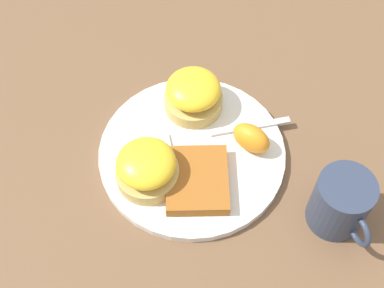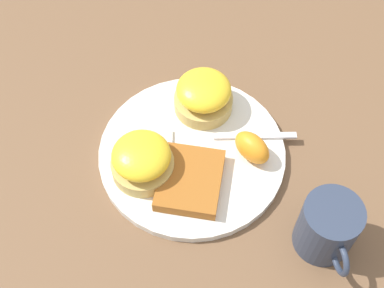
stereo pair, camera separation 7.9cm
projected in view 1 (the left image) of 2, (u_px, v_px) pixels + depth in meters
name	position (u px, v px, depth m)	size (l,w,h in m)	color
ground_plane	(192.00, 156.00, 0.82)	(1.10, 1.10, 0.00)	brown
plate	(192.00, 153.00, 0.81)	(0.28, 0.28, 0.01)	silver
sandwich_benedict_left	(193.00, 94.00, 0.83)	(0.09, 0.09, 0.06)	tan
sandwich_benedict_right	(147.00, 168.00, 0.76)	(0.09, 0.09, 0.06)	tan
hashbrown_patty	(197.00, 180.00, 0.77)	(0.11, 0.09, 0.02)	#9C581F
orange_wedge	(251.00, 138.00, 0.79)	(0.06, 0.04, 0.04)	orange
fork	(204.00, 134.00, 0.82)	(0.06, 0.24, 0.00)	silver
cup	(341.00, 203.00, 0.72)	(0.11, 0.08, 0.09)	#2D384C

